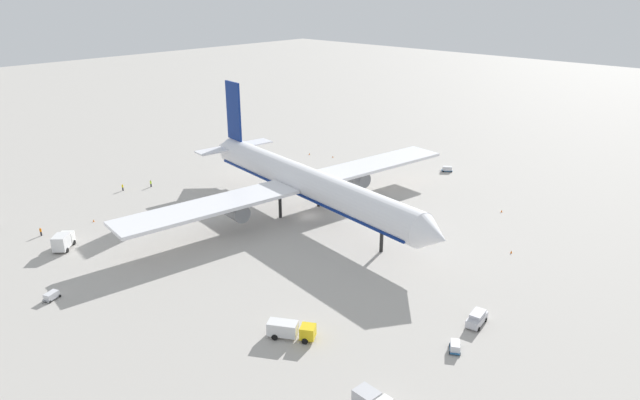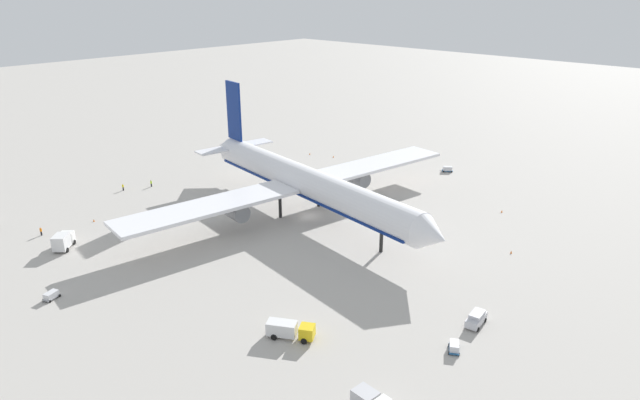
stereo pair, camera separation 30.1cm
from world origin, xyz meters
name	(u,v)px [view 1 (the left image)]	position (x,y,z in m)	size (l,w,h in m)	color
ground_plane	(309,216)	(0.00, 0.00, 0.00)	(600.00, 600.00, 0.00)	#ADA8A0
airliner	(305,182)	(-1.31, 0.18, 7.50)	(76.48, 82.92, 25.38)	white
service_truck_0	(63,241)	(-22.67, -43.98, 1.70)	(5.57, 5.58, 3.20)	white
service_truck_1	(291,329)	(30.01, -34.50, 1.38)	(7.01, 5.36, 2.41)	yellow
service_van	(477,318)	(47.79, -13.08, 1.03)	(2.56, 4.73, 1.97)	silver
baggage_cart_0	(447,169)	(5.36, 48.12, 0.78)	(3.15, 2.86, 1.42)	#26598C
baggage_cart_1	(455,346)	(48.84, -21.05, 0.71)	(2.53, 3.07, 1.29)	#26598C
baggage_cart_2	(51,295)	(-5.74, -53.51, 0.68)	(2.28, 3.26, 1.22)	gray
ground_worker_0	(151,184)	(-42.04, -13.41, 0.87)	(0.50, 0.50, 1.71)	black
ground_worker_1	(123,187)	(-44.66, -19.62, 0.85)	(0.50, 0.50, 1.68)	black
ground_worker_2	(41,232)	(-32.13, -44.44, 0.90)	(0.57, 0.57, 1.77)	black
traffic_cone_0	(333,157)	(-26.00, 36.81, 0.28)	(0.36, 0.36, 0.55)	orange
traffic_cone_1	(309,154)	(-33.00, 34.12, 0.28)	(0.36, 0.36, 0.55)	orange
traffic_cone_2	(511,252)	(40.71, 13.06, 0.28)	(0.36, 0.36, 0.55)	orange
traffic_cone_3	(94,221)	(-31.27, -33.80, 0.28)	(0.36, 0.36, 0.55)	orange
traffic_cone_4	(502,211)	(29.79, 31.00, 0.28)	(0.36, 0.36, 0.55)	orange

